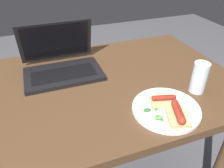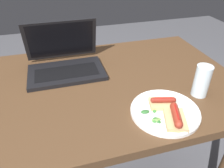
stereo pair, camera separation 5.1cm
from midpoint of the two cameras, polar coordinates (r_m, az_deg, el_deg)
name	(u,v)px [view 2 (the right image)]	position (r m, az deg, el deg)	size (l,w,h in m)	color
desk	(103,99)	(1.03, -1.05, -3.99)	(1.24, 0.81, 0.78)	#4C331E
laptop	(65,63)	(1.07, -10.86, 5.49)	(0.35, 0.27, 0.22)	black
plate	(165,111)	(0.83, 15.39, -6.83)	(0.25, 0.25, 0.02)	white
sausage_toast_left	(176,117)	(0.79, 18.12, -8.26)	(0.10, 0.13, 0.04)	tan
sausage_toast_middle	(163,102)	(0.84, 14.86, -4.71)	(0.11, 0.09, 0.04)	tan
salad_pile	(153,117)	(0.79, 12.42, -8.37)	(0.07, 0.08, 0.01)	#709E4C
drinking_glass	(202,81)	(0.95, 23.85, 0.72)	(0.06, 0.06, 0.13)	silver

